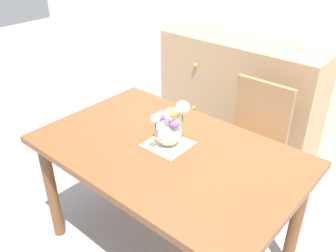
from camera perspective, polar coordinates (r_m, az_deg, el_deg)
ground_plane at (r=2.46m, az=-0.13°, el=-18.73°), size 12.00×12.00×0.00m
dining_table at (r=2.01m, az=-0.15°, el=-6.03°), size 1.44×0.91×0.77m
chair_far at (r=2.60m, az=13.15°, el=-1.59°), size 0.42×0.42×0.90m
dresser at (r=3.21m, az=10.99°, el=4.60°), size 1.40×0.47×1.00m
placemat at (r=1.97m, az=0.00°, el=-2.91°), size 0.22×0.22×0.01m
flower_vase at (r=1.91m, az=0.18°, el=-0.13°), size 0.18×0.26×0.27m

